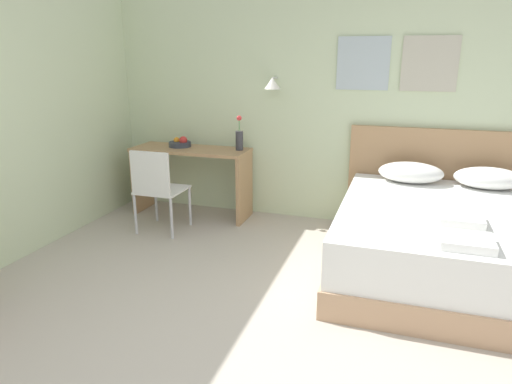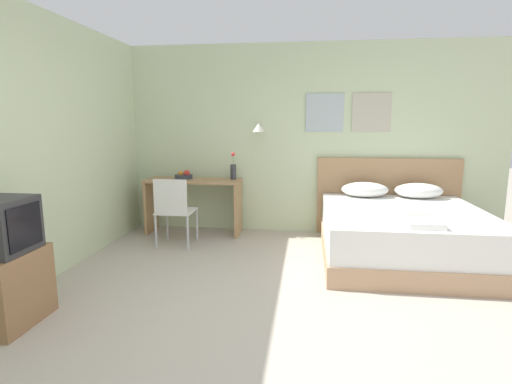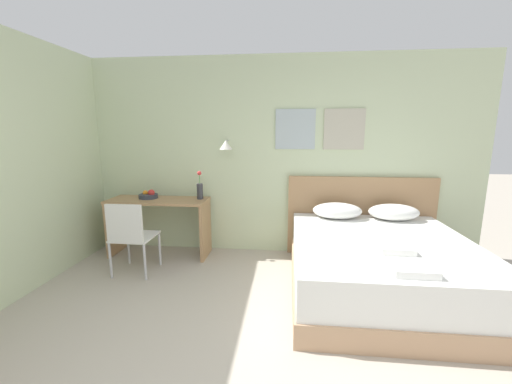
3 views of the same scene
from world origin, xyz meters
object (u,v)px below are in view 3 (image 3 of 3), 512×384
Objects in this scene: folded_towel_near_foot at (394,248)px; headboard at (360,217)px; bed at (380,266)px; pillow_right at (394,212)px; fruit_bowl at (149,195)px; flower_vase at (200,189)px; pillow_left at (337,211)px; desk at (159,216)px; folded_towel_mid_bed at (411,268)px; desk_chair at (130,233)px.

headboard is at bearing 90.83° from folded_towel_near_foot.
bed is 0.94m from pillow_right.
fruit_bowl is 0.66× the size of flower_vase.
flower_vase is (-1.80, 0.06, 0.23)m from pillow_left.
bed is at bearing -90.00° from headboard.
bed is 0.94m from pillow_left.
pillow_right is 3.06m from desk.
headboard is 0.46m from pillow_right.
pillow_right is at bearing -1.34° from flower_vase.
pillow_right reaches higher than folded_towel_mid_bed.
folded_towel_near_foot is (0.02, -1.34, 0.07)m from headboard.
pillow_left is at bearing -142.93° from headboard.
pillow_right is (0.35, -0.26, 0.14)m from headboard.
headboard is 2.72m from desk.
desk_chair is (-2.78, -0.92, -0.02)m from headboard.
folded_towel_mid_bed is at bearing -29.19° from desk.
bed is 6.10× the size of folded_towel_mid_bed.
desk is at bearing -172.72° from flower_vase.
pillow_left is 1.62× the size of flower_vase.
flower_vase is (-2.15, 0.84, 0.62)m from bed.
flower_vase is (-2.49, 0.06, 0.23)m from pillow_right.
headboard is at bearing 90.00° from bed.
headboard reaches higher than desk_chair.
headboard is at bearing 18.39° from desk_chair.
desk is (-2.73, 1.07, -0.06)m from folded_towel_near_foot.
headboard is at bearing 4.55° from fruit_bowl.
bed is 3.30× the size of pillow_left.
folded_towel_mid_bed is 1.32× the size of fruit_bowl.
bed is 2.79m from desk_chair.
fruit_bowl is (-2.87, 1.56, 0.21)m from folded_towel_mid_bed.
desk is (-3.05, -0.01, -0.13)m from pillow_right.
flower_vase reaches higher than bed.
flower_vase is at bearing 178.66° from pillow_right.
bed is 8.04× the size of fruit_bowl.
pillow_right is 3.21m from fruit_bowl.
pillow_left is 1.85× the size of folded_towel_mid_bed.
folded_towel_mid_bed is at bearing -89.73° from headboard.
pillow_left reaches higher than folded_towel_near_foot.
desk is 5.27× the size of fruit_bowl.
pillow_left is 1.57m from folded_towel_mid_bed.
folded_towel_near_foot is at bearing -89.17° from headboard.
desk reaches higher than folded_towel_near_foot.
bed is 1.04× the size of headboard.
headboard is at bearing 142.93° from pillow_right.
desk_chair reaches higher than desk.
fruit_bowl is at bearing 151.37° from folded_towel_mid_bed.
pillow_left is 2.52m from fruit_bowl.
desk_chair is at bearing 171.52° from folded_towel_near_foot.
fruit_bowl is 0.72m from flower_vase.
bed is 1.07m from headboard.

